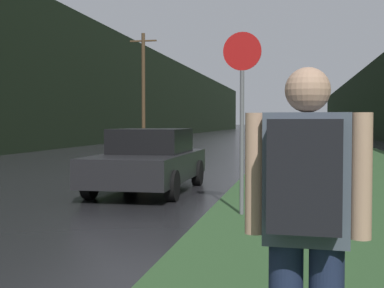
# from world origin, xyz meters

# --- Properties ---
(grass_verge) EXTENTS (6.00, 240.00, 0.02)m
(grass_verge) POSITION_xyz_m (6.48, 40.00, 0.01)
(grass_verge) COLOR #33562D
(grass_verge) RESTS_ON ground_plane
(lane_stripe_c) EXTENTS (0.12, 3.00, 0.01)m
(lane_stripe_c) POSITION_xyz_m (0.00, 13.67, 0.00)
(lane_stripe_c) COLOR silver
(lane_stripe_c) RESTS_ON ground_plane
(lane_stripe_d) EXTENTS (0.12, 3.00, 0.01)m
(lane_stripe_d) POSITION_xyz_m (0.00, 20.67, 0.00)
(lane_stripe_d) COLOR silver
(lane_stripe_d) RESTS_ON ground_plane
(lane_stripe_e) EXTENTS (0.12, 3.00, 0.01)m
(lane_stripe_e) POSITION_xyz_m (0.00, 27.67, 0.00)
(lane_stripe_e) COLOR silver
(lane_stripe_e) RESTS_ON ground_plane
(treeline_far_side) EXTENTS (2.00, 140.00, 8.45)m
(treeline_far_side) POSITION_xyz_m (-9.48, 50.00, 4.22)
(treeline_far_side) COLOR black
(treeline_far_side) RESTS_ON ground_plane
(treeline_near_side) EXTENTS (2.00, 140.00, 6.91)m
(treeline_near_side) POSITION_xyz_m (12.48, 50.00, 3.46)
(treeline_near_side) COLOR black
(treeline_near_side) RESTS_ON ground_plane
(utility_pole_far) EXTENTS (1.80, 0.24, 7.38)m
(utility_pole_far) POSITION_xyz_m (-4.98, 34.37, 3.82)
(utility_pole_far) COLOR #4C3823
(utility_pole_far) RESTS_ON ground_plane
(stop_sign) EXTENTS (0.63, 0.07, 3.03)m
(stop_sign) POSITION_xyz_m (4.08, 9.11, 1.81)
(stop_sign) COLOR slate
(stop_sign) RESTS_ON ground_plane
(hitchhiker_with_backpack) EXTENTS (0.63, 0.45, 1.83)m
(hitchhiker_with_backpack) POSITION_xyz_m (5.02, 3.05, 1.05)
(hitchhiker_with_backpack) COLOR #1E2847
(hitchhiker_with_backpack) RESTS_ON ground_plane
(car_passing_near) EXTENTS (1.91, 4.36, 1.40)m
(car_passing_near) POSITION_xyz_m (1.74, 11.82, 0.70)
(car_passing_near) COLOR black
(car_passing_near) RESTS_ON ground_plane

